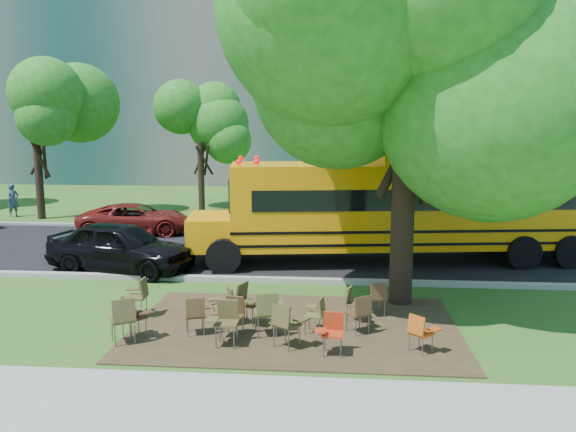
# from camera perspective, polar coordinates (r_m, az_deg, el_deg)

# --- Properties ---
(ground) EXTENTS (160.00, 160.00, 0.00)m
(ground) POSITION_cam_1_polar(r_m,az_deg,el_deg) (13.02, -3.59, -10.33)
(ground) COLOR #28551A
(ground) RESTS_ON ground
(dirt_patch) EXTENTS (7.00, 4.50, 0.03)m
(dirt_patch) POSITION_cam_1_polar(r_m,az_deg,el_deg) (12.44, 0.72, -11.18)
(dirt_patch) COLOR #382819
(dirt_patch) RESTS_ON ground
(asphalt_road) EXTENTS (80.00, 8.00, 0.04)m
(asphalt_road) POSITION_cam_1_polar(r_m,az_deg,el_deg) (19.70, -0.63, -3.52)
(asphalt_road) COLOR black
(asphalt_road) RESTS_ON ground
(kerb_near) EXTENTS (80.00, 0.25, 0.14)m
(kerb_near) POSITION_cam_1_polar(r_m,az_deg,el_deg) (15.83, -2.00, -6.50)
(kerb_near) COLOR gray
(kerb_near) RESTS_ON ground
(kerb_far) EXTENTS (80.00, 0.25, 0.14)m
(kerb_far) POSITION_cam_1_polar(r_m,az_deg,el_deg) (23.70, 0.31, -1.24)
(kerb_far) COLOR gray
(kerb_far) RESTS_ON ground
(building_main) EXTENTS (38.00, 16.00, 22.00)m
(building_main) POSITION_cam_1_polar(r_m,az_deg,el_deg) (49.58, -6.97, 16.78)
(building_main) COLOR slate
(building_main) RESTS_ON ground
(bg_tree_0) EXTENTS (5.20, 5.20, 7.18)m
(bg_tree_0) POSITION_cam_1_polar(r_m,az_deg,el_deg) (28.69, -24.31, 8.80)
(bg_tree_0) COLOR black
(bg_tree_0) RESTS_ON ground
(bg_tree_2) EXTENTS (4.80, 4.80, 6.62)m
(bg_tree_2) POSITION_cam_1_polar(r_m,az_deg,el_deg) (28.96, -8.94, 8.77)
(bg_tree_2) COLOR black
(bg_tree_2) RESTS_ON ground
(bg_tree_3) EXTENTS (5.60, 5.60, 7.84)m
(bg_tree_3) POSITION_cam_1_polar(r_m,az_deg,el_deg) (26.87, 18.39, 10.15)
(bg_tree_3) COLOR black
(bg_tree_3) RESTS_ON ground
(main_tree) EXTENTS (7.20, 7.20, 9.45)m
(main_tree) POSITION_cam_1_polar(r_m,az_deg,el_deg) (13.74, 12.07, 15.24)
(main_tree) COLOR black
(main_tree) RESTS_ON ground
(school_bus) EXTENTS (13.19, 4.53, 3.17)m
(school_bus) POSITION_cam_1_polar(r_m,az_deg,el_deg) (18.37, 12.27, 1.08)
(school_bus) COLOR orange
(school_bus) RESTS_ON ground
(chair_0) EXTENTS (0.65, 0.80, 0.97)m
(chair_0) POSITION_cam_1_polar(r_m,az_deg,el_deg) (11.81, -16.28, -9.67)
(chair_0) COLOR brown
(chair_0) RESTS_ON ground
(chair_1) EXTENTS (0.76, 0.60, 0.89)m
(chair_1) POSITION_cam_1_polar(r_m,az_deg,el_deg) (12.04, -15.58, -9.53)
(chair_1) COLOR #422617
(chair_1) RESTS_ON ground
(chair_2) EXTENTS (0.57, 0.64, 0.84)m
(chair_2) POSITION_cam_1_polar(r_m,az_deg,el_deg) (11.97, -9.31, -9.58)
(chair_2) COLOR #4B341A
(chair_2) RESTS_ON ground
(chair_3) EXTENTS (0.65, 0.50, 0.86)m
(chair_3) POSITION_cam_1_polar(r_m,az_deg,el_deg) (11.79, -5.71, -9.74)
(chair_3) COLOR #50351C
(chair_3) RESTS_ON ground
(chair_4) EXTENTS (0.78, 0.61, 0.92)m
(chair_4) POSITION_cam_1_polar(r_m,az_deg,el_deg) (11.12, -0.18, -10.65)
(chair_4) COLOR #463C1E
(chair_4) RESTS_ON ground
(chair_5) EXTENTS (0.56, 0.48, 0.83)m
(chair_5) POSITION_cam_1_polar(r_m,az_deg,el_deg) (10.92, 4.46, -11.39)
(chair_5) COLOR #B63013
(chair_5) RESTS_ON ground
(chair_6) EXTENTS (0.46, 0.59, 0.79)m
(chair_6) POSITION_cam_1_polar(r_m,az_deg,el_deg) (11.92, 2.94, -9.69)
(chair_6) COLOR brown
(chair_6) RESTS_ON ground
(chair_7) EXTENTS (0.67, 0.53, 0.78)m
(chair_7) POSITION_cam_1_polar(r_m,az_deg,el_deg) (11.22, 13.34, -11.19)
(chair_7) COLOR #B94B13
(chair_7) RESTS_ON ground
(chair_8) EXTENTS (0.54, 0.59, 0.91)m
(chair_8) POSITION_cam_1_polar(r_m,az_deg,el_deg) (13.36, -14.93, -7.59)
(chair_8) COLOR brown
(chair_8) RESTS_ON ground
(chair_9) EXTENTS (0.69, 0.58, 0.86)m
(chair_9) POSITION_cam_1_polar(r_m,az_deg,el_deg) (12.45, -6.42, -8.71)
(chair_9) COLOR #504622
(chair_9) RESTS_ON ground
(chair_10) EXTENTS (0.58, 0.74, 0.93)m
(chair_10) POSITION_cam_1_polar(r_m,az_deg,el_deg) (12.47, -4.22, -8.44)
(chair_10) COLOR #443E1D
(chair_10) RESTS_ON ground
(chair_11) EXTENTS (0.66, 0.71, 0.97)m
(chair_11) POSITION_cam_1_polar(r_m,az_deg,el_deg) (11.73, -2.09, -9.44)
(chair_11) COLOR brown
(chair_11) RESTS_ON ground
(chair_12) EXTENTS (0.47, 0.60, 0.78)m
(chair_12) POSITION_cam_1_polar(r_m,az_deg,el_deg) (12.72, 6.67, -8.55)
(chair_12) COLOR brown
(chair_12) RESTS_ON ground
(chair_13) EXTENTS (0.57, 0.63, 0.84)m
(chair_13) POSITION_cam_1_polar(r_m,az_deg,el_deg) (13.07, 9.06, -7.96)
(chair_13) COLOR #462F19
(chair_13) RESTS_ON ground
(chair_14) EXTENTS (0.59, 0.54, 0.92)m
(chair_14) POSITION_cam_1_polar(r_m,az_deg,el_deg) (11.36, -6.37, -10.28)
(chair_14) COLOR #4F4622
(chair_14) RESTS_ON ground
(chair_15) EXTENTS (0.57, 0.71, 0.85)m
(chair_15) POSITION_cam_1_polar(r_m,az_deg,el_deg) (11.98, 7.35, -9.47)
(chair_15) COLOR #4F341C
(chair_15) RESTS_ON ground
(black_car) EXTENTS (4.76, 2.76, 1.52)m
(black_car) POSITION_cam_1_polar(r_m,az_deg,el_deg) (17.53, -16.60, -3.02)
(black_car) COLOR black
(black_car) RESTS_ON ground
(bg_car_red) EXTENTS (4.80, 2.81, 1.26)m
(bg_car_red) POSITION_cam_1_polar(r_m,az_deg,el_deg) (23.43, -15.16, -0.30)
(bg_car_red) COLOR #621410
(bg_car_red) RESTS_ON ground
(pedestrian_a) EXTENTS (0.61, 0.69, 1.59)m
(pedestrian_a) POSITION_cam_1_polar(r_m,az_deg,el_deg) (30.06, -26.14, 1.42)
(pedestrian_a) COLOR navy
(pedestrian_a) RESTS_ON ground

